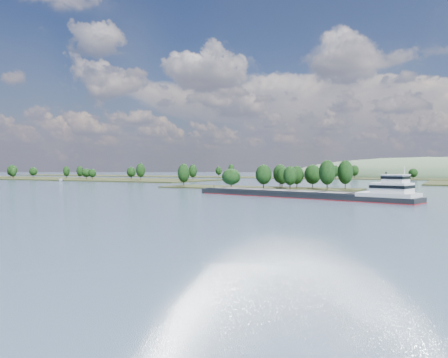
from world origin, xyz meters
The scene contains 7 objects.
ground centered at (0.00, 120.00, 0.00)m, with size 1800.00×1800.00×0.00m, color #3D516A.
tree_island centered at (7.80, 178.83, 4.19)m, with size 100.00×33.02×14.56m.
left_bank centered at (-228.60, 260.14, 0.86)m, with size 300.00×80.00×14.67m.
back_shoreline centered at (8.63, 399.82, 0.71)m, with size 900.00×60.00×15.60m.
hill_west centered at (60.00, 500.00, 0.00)m, with size 320.00×160.00×44.00m, color #40583C.
cargo_barge centered at (43.47, 126.15, 1.45)m, with size 85.00×31.52×11.53m.
motorboat centered at (-170.10, 207.42, 1.31)m, with size 2.56×6.80×2.63m, color silver.
Camera 1 is at (87.50, -19.68, 10.44)m, focal length 35.00 mm.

